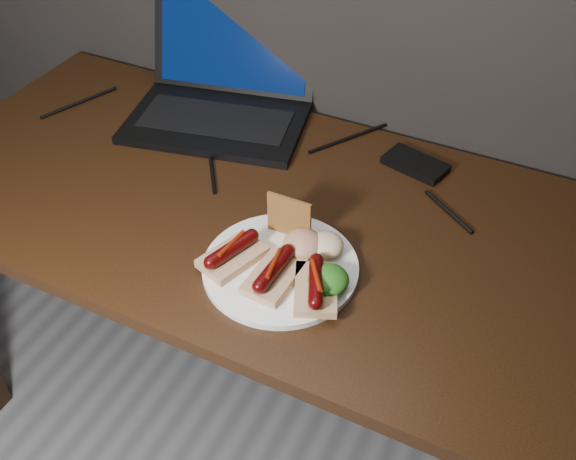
% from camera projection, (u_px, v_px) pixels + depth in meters
% --- Properties ---
extents(desk, '(1.40, 0.70, 0.75)m').
position_uv_depth(desk, '(244.00, 231.00, 1.33)').
color(desk, black).
rests_on(desk, ground).
extents(laptop, '(0.46, 0.41, 0.25)m').
position_uv_depth(laptop, '(223.00, 92.00, 1.47)').
color(laptop, black).
rests_on(laptop, desk).
extents(hard_drive, '(0.14, 0.10, 0.02)m').
position_uv_depth(hard_drive, '(415.00, 164.00, 1.34)').
color(hard_drive, black).
rests_on(hard_drive, desk).
extents(desk_cables, '(1.00, 0.40, 0.01)m').
position_uv_depth(desk_cables, '(254.00, 146.00, 1.40)').
color(desk_cables, black).
rests_on(desk_cables, desk).
extents(plate, '(0.36, 0.36, 0.01)m').
position_uv_depth(plate, '(280.00, 267.00, 1.12)').
color(plate, white).
rests_on(plate, desk).
extents(bread_sausage_left, '(0.10, 0.13, 0.04)m').
position_uv_depth(bread_sausage_left, '(232.00, 253.00, 1.12)').
color(bread_sausage_left, tan).
rests_on(bread_sausage_left, plate).
extents(bread_sausage_center, '(0.08, 0.12, 0.04)m').
position_uv_depth(bread_sausage_center, '(274.00, 273.00, 1.08)').
color(bread_sausage_center, tan).
rests_on(bread_sausage_center, plate).
extents(bread_sausage_right, '(0.11, 0.13, 0.04)m').
position_uv_depth(bread_sausage_right, '(316.00, 285.00, 1.06)').
color(bread_sausage_right, tan).
rests_on(bread_sausage_right, plate).
extents(crispbread, '(0.09, 0.01, 0.08)m').
position_uv_depth(crispbread, '(289.00, 217.00, 1.15)').
color(crispbread, '#B06F30').
rests_on(crispbread, plate).
extents(salad_greens, '(0.07, 0.07, 0.04)m').
position_uv_depth(salad_greens, '(328.00, 279.00, 1.07)').
color(salad_greens, '#174F0F').
rests_on(salad_greens, plate).
extents(salsa_mound, '(0.07, 0.07, 0.04)m').
position_uv_depth(salsa_mound, '(303.00, 244.00, 1.13)').
color(salsa_mound, maroon).
rests_on(salsa_mound, plate).
extents(coleslaw_mound, '(0.06, 0.06, 0.04)m').
position_uv_depth(coleslaw_mound, '(326.00, 245.00, 1.13)').
color(coleslaw_mound, white).
rests_on(coleslaw_mound, plate).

